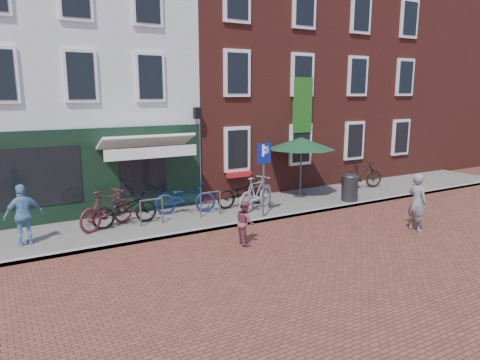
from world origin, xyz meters
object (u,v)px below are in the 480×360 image
woman (417,202)px  parking_sign (264,167)px  bicycle_0 (125,209)px  bicycle_3 (256,193)px  bicycle_2 (185,198)px  bicycle_1 (107,209)px  parasol (301,141)px  litter_bin (350,186)px  boy (245,222)px  cafe_person (24,215)px  bicycle_5 (361,175)px  bicycle_4 (242,192)px

woman → parking_sign: bearing=48.5°
bicycle_0 → bicycle_3: bicycle_3 is taller
parking_sign → bicycle_2: size_ratio=1.19×
bicycle_1 → parasol: bearing=-113.4°
bicycle_1 → bicycle_3: 4.99m
litter_bin → woman: 3.51m
parking_sign → boy: size_ratio=1.98×
woman → bicycle_0: (-7.59, 4.52, -0.24)m
parasol → cafe_person: size_ratio=1.58×
parking_sign → bicycle_3: bearing=73.3°
cafe_person → litter_bin: bearing=164.0°
cafe_person → bicycle_2: size_ratio=0.81×
parking_sign → woman: 4.77m
bicycle_0 → bicycle_2: (2.15, 0.40, 0.00)m
bicycle_1 → bicycle_5: size_ratio=1.00×
parking_sign → bicycle_3: 1.39m
parasol → boy: (-4.52, -3.42, -1.67)m
parasol → woman: size_ratio=1.49×
woman → bicycle_1: bearing=62.7°
boy → bicycle_3: 3.20m
bicycle_1 → bicycle_2: size_ratio=0.97×
litter_bin → cafe_person: size_ratio=0.67×
woman → bicycle_5: (2.54, 4.81, -0.18)m
litter_bin → boy: size_ratio=0.91×
parasol → bicycle_4: (-2.75, -0.22, -1.64)m
woman → cafe_person: bearing=70.2°
woman → bicycle_2: bearing=49.8°
bicycle_4 → woman: bearing=-147.2°
litter_bin → bicycle_5: size_ratio=0.56×
litter_bin → woman: woman is taller
boy → bicycle_1: (-3.03, 3.00, 0.08)m
parasol → bicycle_1: (-7.54, -0.42, -1.58)m
cafe_person → bicycle_4: bearing=172.4°
bicycle_1 → bicycle_2: (2.68, 0.39, -0.06)m
bicycle_1 → bicycle_2: 2.71m
bicycle_0 → bicycle_1: size_ratio=1.03×
parasol → bicycle_5: parasol is taller
parasol → bicycle_5: bearing=-2.7°
bicycle_0 → bicycle_1: 0.54m
bicycle_0 → parking_sign: bearing=-112.2°
bicycle_4 → bicycle_5: (5.87, 0.08, 0.06)m
parking_sign → bicycle_1: (-4.71, 1.31, -1.07)m
woman → bicycle_2: woman is taller
woman → bicycle_4: (-3.33, 4.73, -0.24)m
bicycle_0 → bicycle_3: bearing=-100.7°
boy → parasol: bearing=-42.1°
bicycle_2 → bicycle_5: bearing=-75.5°
bicycle_1 → bicycle_3: (4.97, -0.46, 0.00)m
boy → bicycle_0: (-2.50, 2.99, 0.02)m
cafe_person → bicycle_2: 5.01m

